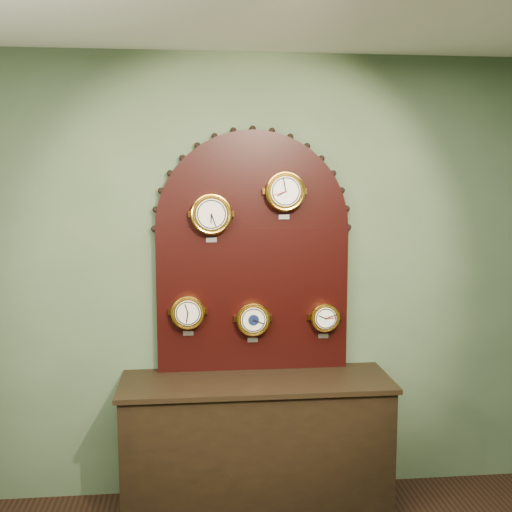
{
  "coord_description": "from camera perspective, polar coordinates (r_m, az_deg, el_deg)",
  "views": [
    {
      "loc": [
        -0.36,
        -1.31,
        2.04
      ],
      "look_at": [
        0.0,
        2.25,
        1.58
      ],
      "focal_mm": 42.84,
      "sensor_mm": 36.0,
      "label": 1
    }
  ],
  "objects": [
    {
      "name": "wall_back",
      "position": [
        3.88,
        -0.37,
        -2.17
      ],
      "size": [
        4.0,
        0.0,
        4.0
      ],
      "primitive_type": "plane",
      "rotation": [
        1.57,
        0.0,
        0.0
      ],
      "color": "#455A3D",
      "rests_on": "ground"
    },
    {
      "name": "roman_clock",
      "position": [
        3.7,
        -4.2,
        3.93
      ],
      "size": [
        0.25,
        0.08,
        0.3
      ],
      "color": "gold",
      "rests_on": "display_board"
    },
    {
      "name": "display_board",
      "position": [
        3.8,
        -0.3,
        1.07
      ],
      "size": [
        1.26,
        0.06,
        1.53
      ],
      "color": "black",
      "rests_on": "shop_counter"
    },
    {
      "name": "arabic_clock",
      "position": [
        3.74,
        2.72,
        6.05
      ],
      "size": [
        0.24,
        0.08,
        0.29
      ],
      "color": "gold",
      "rests_on": "display_board"
    },
    {
      "name": "shop_counter",
      "position": [
        3.92,
        0.03,
        -17.41
      ],
      "size": [
        1.6,
        0.5,
        0.8
      ],
      "primitive_type": "cube",
      "color": "black",
      "rests_on": "ground_plane"
    },
    {
      "name": "barometer",
      "position": [
        3.81,
        -0.27,
        -5.9
      ],
      "size": [
        0.21,
        0.08,
        0.26
      ],
      "color": "gold",
      "rests_on": "display_board"
    },
    {
      "name": "tide_clock",
      "position": [
        3.88,
        6.43,
        -5.71
      ],
      "size": [
        0.18,
        0.08,
        0.23
      ],
      "color": "gold",
      "rests_on": "display_board"
    },
    {
      "name": "hygrometer",
      "position": [
        3.79,
        -6.38,
        -5.23
      ],
      "size": [
        0.21,
        0.08,
        0.26
      ],
      "color": "gold",
      "rests_on": "display_board"
    }
  ]
}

